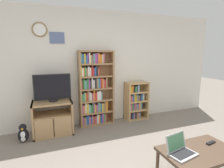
{
  "coord_description": "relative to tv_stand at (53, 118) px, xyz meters",
  "views": [
    {
      "loc": [
        -1.12,
        -1.52,
        1.65
      ],
      "look_at": [
        -0.04,
        1.31,
        1.11
      ],
      "focal_mm": 28.0,
      "sensor_mm": 36.0,
      "label": 1
    }
  ],
  "objects": [
    {
      "name": "television",
      "position": [
        0.03,
        -0.0,
        0.62
      ],
      "size": [
        0.71,
        0.18,
        0.55
      ],
      "color": "black",
      "rests_on": "tv_stand"
    },
    {
      "name": "penguin_figurine",
      "position": [
        -0.54,
        -0.16,
        -0.19
      ],
      "size": [
        0.19,
        0.17,
        0.35
      ],
      "color": "black",
      "rests_on": "ground_plane"
    },
    {
      "name": "laptop",
      "position": [
        1.42,
        -2.04,
        0.12
      ],
      "size": [
        0.38,
        0.31,
        0.23
      ],
      "rotation": [
        0.0,
        0.0,
        0.19
      ],
      "color": "#B7BABC",
      "rests_on": "coffee_table"
    },
    {
      "name": "bookshelf_short",
      "position": [
        1.97,
        0.15,
        0.11
      ],
      "size": [
        0.56,
        0.3,
        0.94
      ],
      "color": "tan",
      "rests_on": "ground_plane"
    },
    {
      "name": "coffee_table",
      "position": [
        1.7,
        -2.08,
        0.02
      ],
      "size": [
        0.98,
        0.6,
        0.41
      ],
      "color": "#4C3828",
      "rests_on": "ground_plane"
    },
    {
      "name": "tv_stand",
      "position": [
        0.0,
        0.0,
        0.0
      ],
      "size": [
        0.77,
        0.52,
        0.69
      ],
      "color": "tan",
      "rests_on": "ground_plane"
    },
    {
      "name": "bookshelf_tall",
      "position": [
        0.94,
        0.18,
        0.48
      ],
      "size": [
        0.79,
        0.24,
        1.7
      ],
      "color": "#9E754C",
      "rests_on": "ground_plane"
    },
    {
      "name": "wall_back",
      "position": [
        1.03,
        0.33,
        0.96
      ],
      "size": [
        6.49,
        0.09,
        2.6
      ],
      "color": "silver",
      "rests_on": "ground_plane"
    },
    {
      "name": "remote_near_laptop",
      "position": [
        2.0,
        -2.0,
        0.07
      ],
      "size": [
        0.17,
        0.07,
        0.02
      ],
      "rotation": [
        0.0,
        0.0,
        4.88
      ],
      "color": "black",
      "rests_on": "coffee_table"
    }
  ]
}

